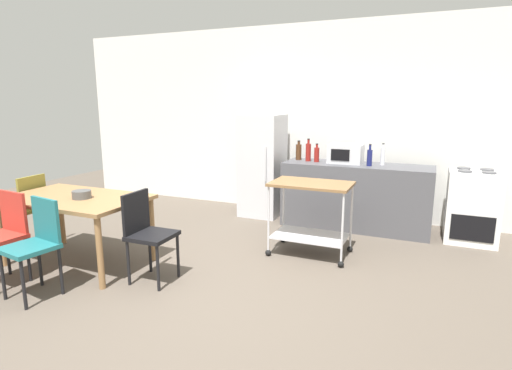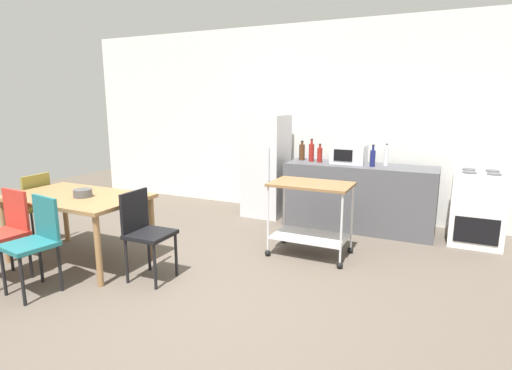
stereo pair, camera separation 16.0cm
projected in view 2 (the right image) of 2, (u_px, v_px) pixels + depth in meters
name	position (u px, v px, depth m)	size (l,w,h in m)	color
ground_plane	(201.00, 292.00, 3.81)	(12.00, 12.00, 0.00)	brown
back_wall	(312.00, 121.00, 6.34)	(8.40, 0.12, 2.90)	silver
kitchen_counter	(359.00, 197.00, 5.63)	(2.00, 0.64, 0.90)	#4C4C51
dining_table	(77.00, 202.00, 4.44)	(1.50, 0.90, 0.75)	olive
chair_teal	(36.00, 238.00, 3.74)	(0.46, 0.46, 0.89)	#1E666B
chair_red	(6.00, 229.00, 4.02)	(0.43, 0.43, 0.89)	#B72D23
chair_olive	(31.00, 204.00, 4.97)	(0.43, 0.43, 0.89)	olive
chair_black	(145.00, 229.00, 4.01)	(0.41, 0.41, 0.89)	black
stove_oven	(477.00, 208.00, 5.04)	(0.60, 0.61, 0.92)	white
refrigerator	(266.00, 166.00, 6.27)	(0.60, 0.63, 1.55)	silver
kitchen_cart	(311.00, 207.00, 4.63)	(0.91, 0.57, 0.85)	brown
bottle_wine	(302.00, 152.00, 5.96)	(0.08, 0.08, 0.28)	#4C2D19
bottle_olive_oil	(311.00, 152.00, 5.83)	(0.08, 0.08, 0.32)	maroon
bottle_vinegar	(320.00, 155.00, 5.75)	(0.07, 0.07, 0.26)	maroon
microwave	(349.00, 154.00, 5.64)	(0.46, 0.35, 0.26)	silver
bottle_hot_sauce	(373.00, 158.00, 5.37)	(0.07, 0.07, 0.29)	navy
bottle_sesame_oil	(386.00, 157.00, 5.43)	(0.06, 0.06, 0.30)	silver
fruit_bowl	(83.00, 193.00, 4.33)	(0.19, 0.19, 0.08)	#4C4C4C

